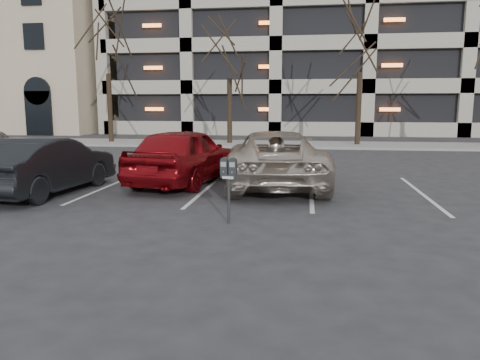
# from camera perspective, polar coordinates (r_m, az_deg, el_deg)

# --- Properties ---
(ground) EXTENTS (140.00, 140.00, 0.00)m
(ground) POSITION_cam_1_polar(r_m,az_deg,el_deg) (10.29, 0.96, -3.50)
(ground) COLOR #28282B
(ground) RESTS_ON ground
(sidewalk) EXTENTS (80.00, 4.00, 0.12)m
(sidewalk) POSITION_cam_1_polar(r_m,az_deg,el_deg) (26.08, 5.28, 4.35)
(sidewalk) COLOR gray
(sidewalk) RESTS_ON ground
(stall_lines) EXTENTS (16.90, 5.20, 0.00)m
(stall_lines) POSITION_cam_1_polar(r_m,az_deg,el_deg) (12.74, -4.03, -1.01)
(stall_lines) COLOR silver
(stall_lines) RESTS_ON ground
(parking_garage) EXTENTS (52.00, 20.00, 19.00)m
(parking_garage) POSITION_cam_1_polar(r_m,az_deg,el_deg) (45.64, 22.62, 17.38)
(parking_garage) COLOR black
(parking_garage) RESTS_ON ground
(tree_a) EXTENTS (3.90, 3.90, 8.86)m
(tree_a) POSITION_cam_1_polar(r_m,az_deg,el_deg) (28.58, -15.97, 17.23)
(tree_a) COLOR black
(tree_a) RESTS_ON ground
(tree_b) EXTENTS (3.58, 3.58, 8.14)m
(tree_b) POSITION_cam_1_polar(r_m,az_deg,el_deg) (26.55, -1.31, 17.06)
(tree_b) COLOR black
(tree_b) RESTS_ON ground
(tree_c) EXTENTS (3.84, 3.84, 8.73)m
(tree_c) POSITION_cam_1_polar(r_m,az_deg,el_deg) (26.42, 14.63, 17.75)
(tree_c) COLOR black
(tree_c) RESTS_ON ground
(parking_meter) EXTENTS (0.33, 0.17, 1.25)m
(parking_meter) POSITION_cam_1_polar(r_m,az_deg,el_deg) (8.84, -1.39, 0.72)
(parking_meter) COLOR black
(parking_meter) RESTS_ON ground
(suv_silver) EXTENTS (3.16, 5.81, 1.55)m
(suv_silver) POSITION_cam_1_polar(r_m,az_deg,el_deg) (13.08, 4.28, 2.65)
(suv_silver) COLOR beige
(suv_silver) RESTS_ON ground
(car_red) EXTENTS (2.60, 4.99, 1.62)m
(car_red) POSITION_cam_1_polar(r_m,az_deg,el_deg) (13.55, -6.83, 3.00)
(car_red) COLOR maroon
(car_red) RESTS_ON ground
(car_dark) EXTENTS (1.91, 4.50, 1.44)m
(car_dark) POSITION_cam_1_polar(r_m,az_deg,el_deg) (12.90, -22.50, 1.65)
(car_dark) COLOR black
(car_dark) RESTS_ON ground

